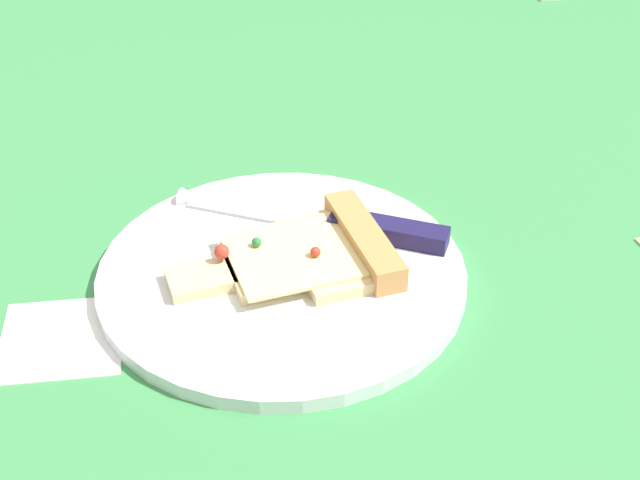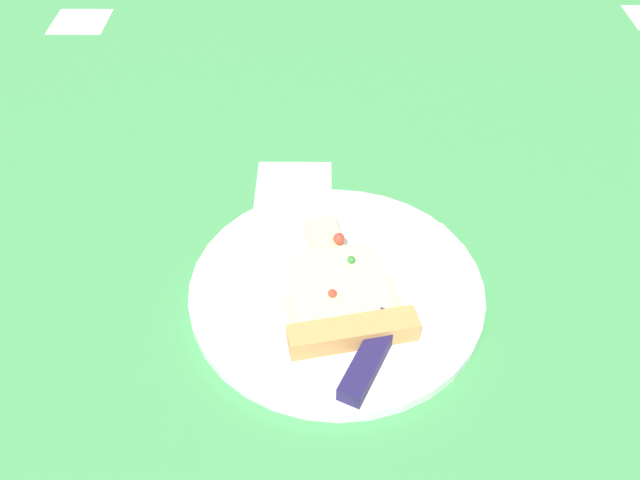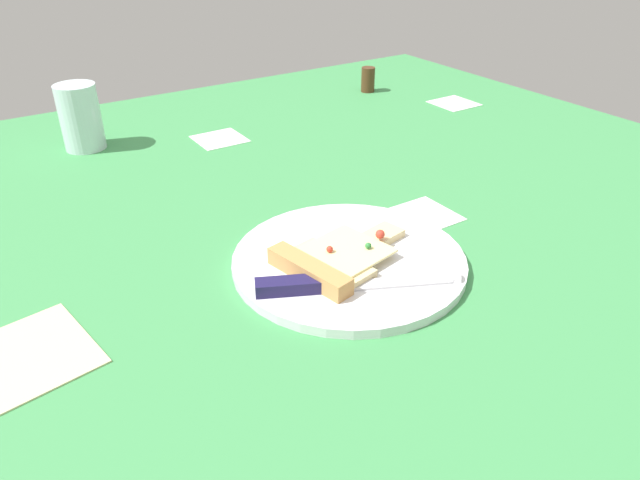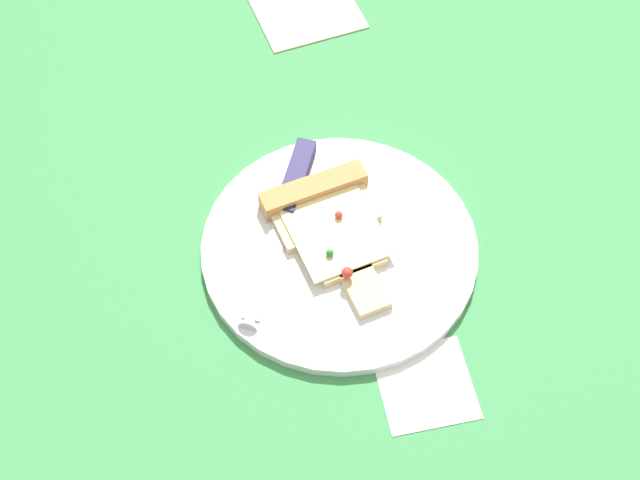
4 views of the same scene
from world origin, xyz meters
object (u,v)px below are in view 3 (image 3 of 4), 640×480
Objects in this scene: pizza_slice at (335,259)px; knife at (338,284)px; drinking_glass at (80,117)px; napkin at (22,357)px; plate at (349,261)px; pepper_shaker at (368,80)px.

pizza_slice is 5.06cm from knife.
napkin is (55.81, -20.59, -5.72)cm from drinking_glass.
knife is at bearing -45.78° from plate.
drinking_glass reaches higher than napkin.
knife reaches higher than napkin.
drinking_glass reaches higher than plate.
pepper_shaker is (-65.22, 53.81, 1.03)cm from knife.
drinking_glass reaches higher than knife.
napkin is (-4.25, -35.38, -1.80)cm from pizza_slice.
drinking_glass is (-59.51, -17.33, 5.31)cm from plate.
pizza_slice is at bearing -40.13° from pepper_shaker.
pepper_shaker is (-60.84, 51.29, 0.85)cm from pizza_slice.
drinking_glass is at bearing -89.32° from pepper_shaker.
knife reaches higher than plate.
plate is at bearing 159.88° from knife.
napkin is at bearing -108.57° from pizza_slice.
knife is 3.95× the size of pepper_shaker.
knife is 34.02cm from napkin.
pepper_shaker reaches higher than pizza_slice.
plate is at bearing 90.24° from pizza_slice.
pizza_slice is (0.54, -2.54, 1.39)cm from plate.
pizza_slice is at bearing 83.16° from napkin.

